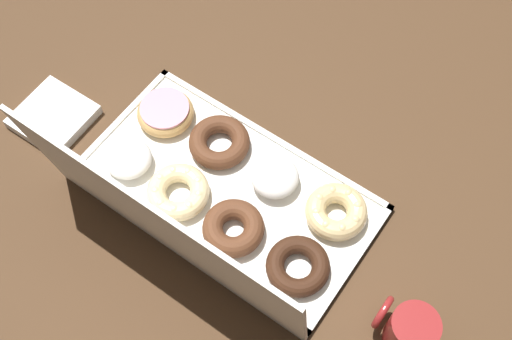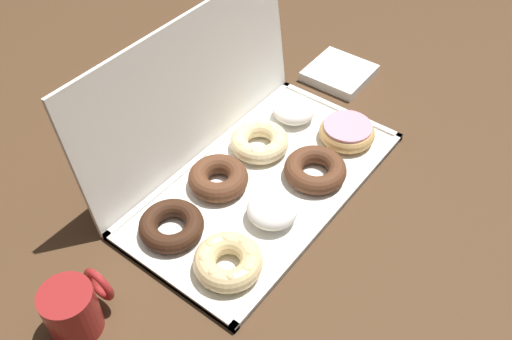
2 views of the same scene
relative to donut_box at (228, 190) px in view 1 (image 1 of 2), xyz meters
name	(u,v)px [view 1 (image 1 of 2)]	position (x,y,z in m)	size (l,w,h in m)	color
ground_plane	(229,192)	(0.00, 0.00, -0.01)	(3.00, 3.00, 0.00)	#4C331E
donut_box	(228,190)	(0.00, 0.00, 0.00)	(0.55, 0.30, 0.01)	white
box_lid_open	(162,229)	(0.00, 0.17, 0.14)	(0.55, 0.29, 0.01)	white
cruller_donut_0	(336,211)	(-0.19, -0.07, 0.03)	(0.11, 0.11, 0.04)	#EACC8C
powdered_filled_donut_1	(275,177)	(-0.06, -0.06, 0.03)	(0.09, 0.09, 0.05)	white
chocolate_cake_ring_donut_2	(219,142)	(0.07, -0.07, 0.02)	(0.12, 0.12, 0.04)	#59331E
pink_frosted_donut_3	(165,112)	(0.20, -0.06, 0.02)	(0.11, 0.11, 0.04)	tan
chocolate_cake_ring_donut_4	(298,266)	(-0.19, 0.06, 0.02)	(0.11, 0.11, 0.03)	#381E11
chocolate_cake_ring_donut_5	(233,228)	(-0.06, 0.07, 0.02)	(0.11, 0.11, 0.04)	#59331E
cruller_donut_6	(178,192)	(0.07, 0.07, 0.02)	(0.12, 0.12, 0.04)	beige
powdered_filled_donut_7	(128,159)	(0.19, 0.07, 0.03)	(0.09, 0.09, 0.04)	white
coffee_mug	(409,330)	(-0.41, 0.05, 0.04)	(0.10, 0.08, 0.09)	maroon
napkin_stack	(54,117)	(0.38, 0.07, 0.01)	(0.14, 0.14, 0.02)	white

